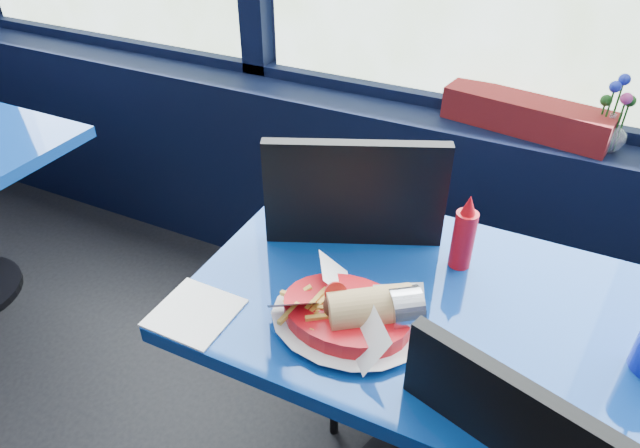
{
  "coord_description": "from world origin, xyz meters",
  "views": [
    {
      "loc": [
        0.42,
        1.05,
        1.64
      ],
      "look_at": [
        -0.03,
        1.98,
        0.89
      ],
      "focal_mm": 32.0,
      "sensor_mm": 36.0,
      "label": 1
    }
  ],
  "objects_px": {
    "near_table": "(448,366)",
    "chair_near_back": "(384,266)",
    "food_basket": "(349,313)",
    "planter_box": "(526,115)",
    "ketchup_bottle": "(464,235)",
    "flower_vase": "(609,128)"
  },
  "relations": [
    {
      "from": "planter_box",
      "to": "food_basket",
      "type": "bearing_deg",
      "value": -89.98
    },
    {
      "from": "flower_vase",
      "to": "ketchup_bottle",
      "type": "xyz_separation_m",
      "value": [
        -0.27,
        -0.68,
        -0.03
      ]
    },
    {
      "from": "flower_vase",
      "to": "ketchup_bottle",
      "type": "distance_m",
      "value": 0.73
    },
    {
      "from": "near_table",
      "to": "planter_box",
      "type": "bearing_deg",
      "value": 91.54
    },
    {
      "from": "near_table",
      "to": "food_basket",
      "type": "relative_size",
      "value": 3.66
    },
    {
      "from": "ketchup_bottle",
      "to": "food_basket",
      "type": "bearing_deg",
      "value": -116.98
    },
    {
      "from": "food_basket",
      "to": "ketchup_bottle",
      "type": "distance_m",
      "value": 0.35
    },
    {
      "from": "near_table",
      "to": "food_basket",
      "type": "xyz_separation_m",
      "value": [
        -0.2,
        -0.15,
        0.22
      ]
    },
    {
      "from": "near_table",
      "to": "chair_near_back",
      "type": "relative_size",
      "value": 1.16
    },
    {
      "from": "near_table",
      "to": "chair_near_back",
      "type": "xyz_separation_m",
      "value": [
        -0.26,
        0.26,
        0.02
      ]
    },
    {
      "from": "planter_box",
      "to": "ketchup_bottle",
      "type": "relative_size",
      "value": 2.68
    },
    {
      "from": "food_basket",
      "to": "ketchup_bottle",
      "type": "bearing_deg",
      "value": 52.23
    },
    {
      "from": "planter_box",
      "to": "flower_vase",
      "type": "relative_size",
      "value": 2.25
    },
    {
      "from": "chair_near_back",
      "to": "planter_box",
      "type": "height_order",
      "value": "chair_near_back"
    },
    {
      "from": "flower_vase",
      "to": "chair_near_back",
      "type": "bearing_deg",
      "value": -129.6
    },
    {
      "from": "near_table",
      "to": "flower_vase",
      "type": "xyz_separation_m",
      "value": [
        0.22,
        0.84,
        0.3
      ]
    },
    {
      "from": "flower_vase",
      "to": "food_basket",
      "type": "xyz_separation_m",
      "value": [
        -0.42,
        -0.99,
        -0.08
      ]
    },
    {
      "from": "ketchup_bottle",
      "to": "chair_near_back",
      "type": "bearing_deg",
      "value": 155.89
    },
    {
      "from": "chair_near_back",
      "to": "ketchup_bottle",
      "type": "distance_m",
      "value": 0.34
    },
    {
      "from": "food_basket",
      "to": "planter_box",
      "type": "bearing_deg",
      "value": 69.39
    },
    {
      "from": "near_table",
      "to": "food_basket",
      "type": "bearing_deg",
      "value": -143.14
    },
    {
      "from": "planter_box",
      "to": "ketchup_bottle",
      "type": "distance_m",
      "value": 0.71
    }
  ]
}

